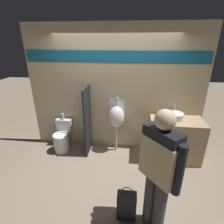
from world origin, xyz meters
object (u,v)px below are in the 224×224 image
person_in_vest (159,167)px  shopping_bag (127,205)px  urinal_near_counter (116,117)px  sink_basin (175,116)px  cell_phone (162,122)px  toilet (62,138)px

person_in_vest → shopping_bag: (-0.36, 0.10, -0.79)m
urinal_near_counter → person_in_vest: (0.67, -1.74, 0.16)m
sink_basin → urinal_near_counter: (-1.19, 0.09, -0.12)m
person_in_vest → urinal_near_counter: bearing=-19.7°
shopping_bag → cell_phone: bearing=65.9°
urinal_near_counter → toilet: (-1.23, -0.14, -0.54)m
cell_phone → urinal_near_counter: 0.96m
urinal_near_counter → toilet: urinal_near_counter is taller
person_in_vest → sink_basin: bearing=-58.2°
sink_basin → cell_phone: sink_basin is taller
sink_basin → shopping_bag: bearing=-119.5°
person_in_vest → cell_phone: bearing=-50.6°
sink_basin → urinal_near_counter: bearing=175.9°
person_in_vest → shopping_bag: size_ratio=3.16×
cell_phone → shopping_bag: 1.66m
shopping_bag → sink_basin: bearing=60.5°
toilet → shopping_bag: 2.15m
cell_phone → urinal_near_counter: urinal_near_counter is taller
urinal_near_counter → toilet: size_ratio=1.50×
cell_phone → person_in_vest: (-0.25, -1.47, 0.10)m
toilet → shopping_bag: bearing=-44.3°
urinal_near_counter → shopping_bag: urinal_near_counter is taller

